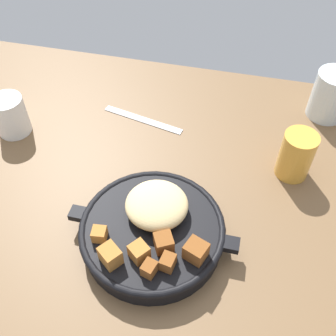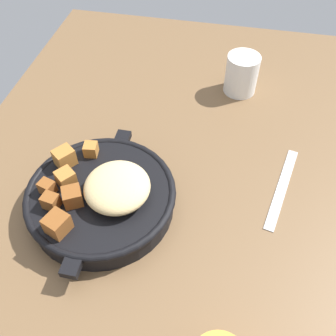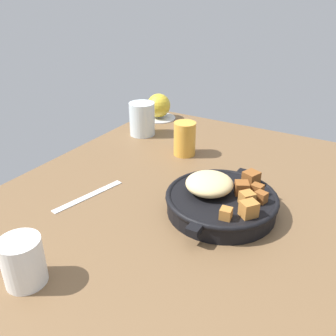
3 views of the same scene
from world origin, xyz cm
name	(u,v)px [view 3 (image 3 of 3)]	position (x,y,z in cm)	size (l,w,h in cm)	color
ground_plane	(167,212)	(0.00, 0.00, -1.20)	(112.31, 77.17, 2.40)	brown
cast_iron_skillet	(221,199)	(4.34, -10.33, 2.89)	(27.39, 23.08, 7.70)	black
saucer_plate	(159,117)	(47.75, 31.67, 0.30)	(11.73, 11.73, 0.60)	#B7BABF
red_apple	(159,105)	(47.75, 31.67, 4.67)	(8.15, 8.15, 8.15)	gold
butter_knife	(89,196)	(-5.16, 17.28, 0.18)	(17.95, 1.60, 0.36)	silver
juice_glass_amber	(185,139)	(25.69, 9.58, 4.63)	(6.06, 6.06, 9.25)	gold
water_glass_tall	(142,119)	(32.22, 28.08, 5.06)	(7.89, 7.89, 10.13)	silver
white_creamer_pitcher	(23,262)	(-29.81, 8.21, 4.02)	(6.56, 6.56, 8.04)	white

